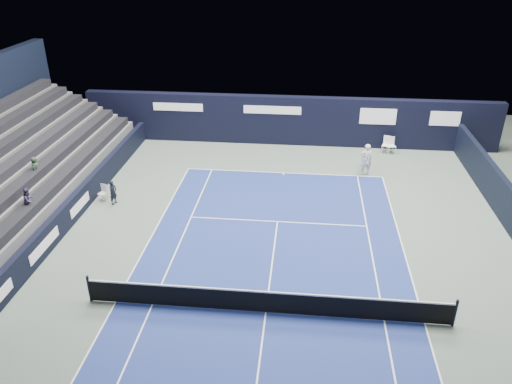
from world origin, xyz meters
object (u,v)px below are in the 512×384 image
Objects in this scene: tennis_net at (266,301)px; folding_chair_back_b at (391,144)px; folding_chair_back_a at (387,141)px; tennis_player at (366,159)px; line_judge_chair at (103,191)px.

folding_chair_back_b is at bearing 67.67° from tennis_net.
folding_chair_back_a is 0.08× the size of tennis_net.
tennis_net reaches higher than folding_chair_back_a.
folding_chair_back_b is 0.56× the size of tennis_player.
line_judge_chair is 11.76m from tennis_net.
tennis_net is at bearing -110.38° from tennis_player.
tennis_player is at bearing 69.62° from tennis_net.
folding_chair_back_b is 0.08× the size of tennis_net.
folding_chair_back_a is at bearing 44.82° from line_judge_chair.
tennis_player is (-1.60, -3.46, 0.21)m from folding_chair_back_a.
line_judge_chair is at bearing -161.45° from tennis_player.
tennis_player is (13.41, 4.50, 0.42)m from line_judge_chair.
folding_chair_back_a is 0.58× the size of tennis_player.
line_judge_chair is at bearing 139.01° from tennis_net.
tennis_net reaches higher than folding_chair_back_b.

